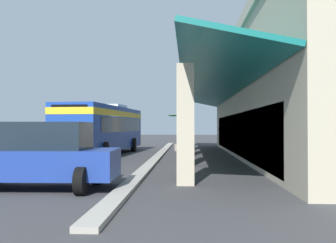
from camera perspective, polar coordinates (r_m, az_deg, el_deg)
ground at (r=22.76m, az=9.37°, el=-5.41°), size 120.00×120.00×0.00m
curb_strip at (r=22.62m, az=-1.45°, el=-5.29°), size 32.53×0.50×0.12m
plaza_building at (r=23.89m, az=22.29°, el=3.90°), size 27.41×13.50×7.53m
transit_bus at (r=24.52m, az=-9.91°, el=-0.74°), size 11.39×3.56×3.34m
parked_suv_blue at (r=11.57m, az=-20.07°, el=-4.81°), size 2.80×4.85×1.97m
potted_palm at (r=28.28m, az=1.77°, el=-2.94°), size 1.76×1.66×2.79m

